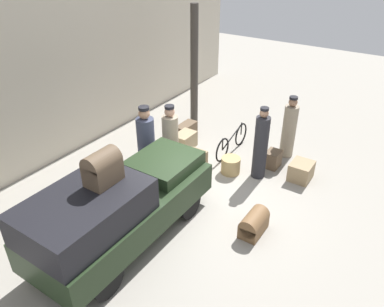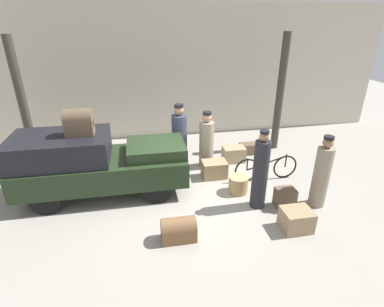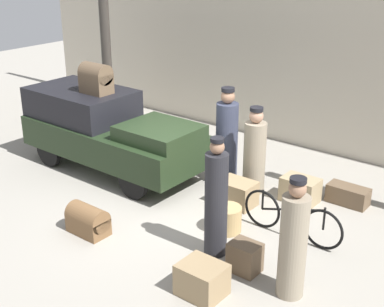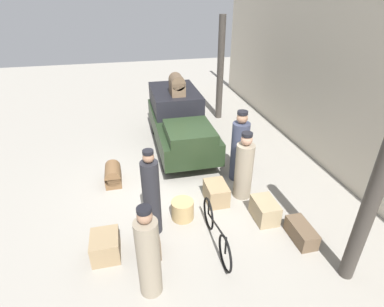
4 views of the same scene
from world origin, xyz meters
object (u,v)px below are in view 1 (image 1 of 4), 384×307
object	(u,v)px
trunk_wicker_pale	(273,159)
porter_carrying_trunk	(170,138)
conductor_in_dark_uniform	(261,146)
trunk_barrel_dark	(254,223)
trunk_umber_medium	(193,162)
bicycle	(232,142)
suitcase_black_upright	(301,171)
wicker_basket	(231,165)
suitcase_small_leather	(186,129)
truck	(117,208)
trunk_large_brown	(185,141)
porter_with_bicycle	(289,129)
porter_lifting_near_truck	(146,145)
trunk_on_truck_roof	(102,167)

from	to	relation	value
trunk_wicker_pale	porter_carrying_trunk	bearing A→B (deg)	119.90
conductor_in_dark_uniform	trunk_barrel_dark	distance (m)	2.23
porter_carrying_trunk	trunk_umber_medium	bearing A→B (deg)	-83.62
porter_carrying_trunk	trunk_barrel_dark	xyz separation A→B (m)	(-1.25, -3.01, -0.52)
trunk_barrel_dark	trunk_wicker_pale	world-z (taller)	trunk_barrel_dark
bicycle	trunk_wicker_pale	world-z (taller)	bicycle
suitcase_black_upright	trunk_wicker_pale	distance (m)	0.83
wicker_basket	suitcase_small_leather	bearing A→B (deg)	61.85
truck	trunk_large_brown	bearing A→B (deg)	16.20
porter_with_bicycle	trunk_umber_medium	bearing A→B (deg)	139.64
bicycle	porter_carrying_trunk	bearing A→B (deg)	142.39
porter_lifting_near_truck	trunk_wicker_pale	xyz separation A→B (m)	(2.09, -2.50, -0.62)
porter_carrying_trunk	trunk_barrel_dark	world-z (taller)	porter_carrying_trunk
porter_carrying_trunk	trunk_umber_medium	size ratio (longest dim) A/B	2.51
truck	conductor_in_dark_uniform	distance (m)	3.89
suitcase_small_leather	porter_lifting_near_truck	bearing A→B (deg)	-169.47
porter_with_bicycle	wicker_basket	bearing A→B (deg)	152.48
porter_with_bicycle	trunk_on_truck_roof	xyz separation A→B (m)	(-5.30, 1.45, 1.10)
suitcase_small_leather	trunk_wicker_pale	size ratio (longest dim) A/B	1.64
porter_carrying_trunk	trunk_on_truck_roof	xyz separation A→B (m)	(-3.19, -0.95, 1.13)
bicycle	trunk_umber_medium	size ratio (longest dim) A/B	2.65
trunk_large_brown	trunk_on_truck_roof	size ratio (longest dim) A/B	1.07
porter_carrying_trunk	truck	bearing A→B (deg)	-162.15
suitcase_small_leather	trunk_umber_medium	world-z (taller)	trunk_umber_medium
trunk_barrel_dark	trunk_umber_medium	distance (m)	2.69
porter_carrying_trunk	porter_with_bicycle	xyz separation A→B (m)	(2.11, -2.40, 0.04)
porter_with_bicycle	suitcase_small_leather	distance (m)	3.12
truck	trunk_barrel_dark	world-z (taller)	truck
suitcase_black_upright	trunk_on_truck_roof	distance (m)	5.17
porter_lifting_near_truck	trunk_large_brown	size ratio (longest dim) A/B	2.84
trunk_on_truck_roof	trunk_umber_medium	bearing A→B (deg)	5.02
suitcase_black_upright	trunk_on_truck_roof	size ratio (longest dim) A/B	0.98
porter_with_bicycle	suitcase_black_upright	distance (m)	1.31
porter_with_bicycle	suitcase_black_upright	bearing A→B (deg)	-141.27
conductor_in_dark_uniform	trunk_wicker_pale	xyz separation A→B (m)	(0.62, -0.13, -0.65)
conductor_in_dark_uniform	trunk_on_truck_roof	size ratio (longest dim) A/B	3.06
trunk_wicker_pale	trunk_barrel_dark	bearing A→B (deg)	-165.20
porter_lifting_near_truck	suitcase_small_leather	size ratio (longest dim) A/B	2.53
trunk_umber_medium	wicker_basket	bearing A→B (deg)	-65.64
suitcase_small_leather	trunk_large_brown	distance (m)	0.86
porter_lifting_near_truck	trunk_umber_medium	xyz separation A→B (m)	(0.83, -0.84, -0.62)
trunk_barrel_dark	trunk_wicker_pale	distance (m)	2.68
trunk_large_brown	trunk_wicker_pale	bearing A→B (deg)	-80.03
truck	wicker_basket	world-z (taller)	truck
trunk_umber_medium	suitcase_black_upright	bearing A→B (deg)	-65.76
porter_carrying_trunk	trunk_on_truck_roof	world-z (taller)	trunk_on_truck_roof
porter_lifting_near_truck	trunk_large_brown	bearing A→B (deg)	-0.16
wicker_basket	trunk_barrel_dark	world-z (taller)	trunk_barrel_dark
porter_with_bicycle	conductor_in_dark_uniform	xyz separation A→B (m)	(-1.39, 0.20, 0.08)
porter_with_bicycle	porter_lifting_near_truck	world-z (taller)	porter_lifting_near_truck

